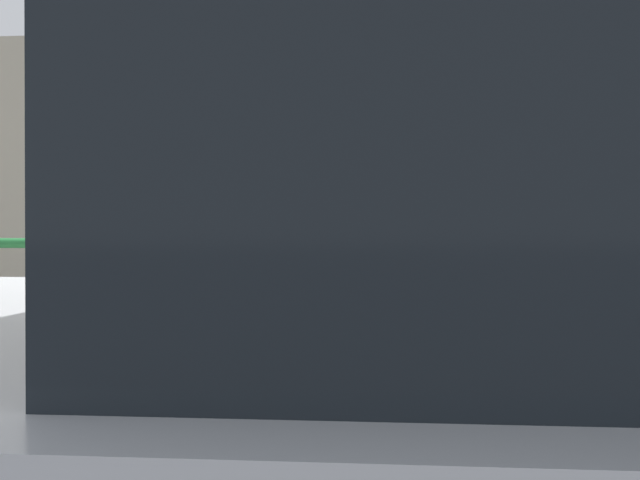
{
  "coord_description": "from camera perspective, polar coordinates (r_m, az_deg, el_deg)",
  "views": [
    {
      "loc": [
        0.24,
        -2.76,
        1.24
      ],
      "look_at": [
        -0.09,
        0.26,
        1.22
      ],
      "focal_mm": 48.21,
      "sensor_mm": 36.0,
      "label": 1
    }
  ],
  "objects": [
    {
      "name": "background_railing",
      "position": [
        4.93,
        3.51,
        -3.39
      ],
      "size": [
        24.06,
        0.06,
        1.09
      ],
      "color": "#1E602D",
      "rests_on": "sidewalk_curb"
    },
    {
      "name": "parking_meter",
      "position": [
        3.01,
        6.2,
        -2.08
      ],
      "size": [
        0.16,
        0.17,
        1.39
      ],
      "rotation": [
        0.0,
        0.0,
        3.1
      ],
      "color": "slate",
      "rests_on": "sidewalk_curb"
    },
    {
      "name": "pedestrian_at_meter",
      "position": [
        3.27,
        -3.82,
        -2.24
      ],
      "size": [
        0.69,
        0.39,
        1.69
      ],
      "rotation": [
        0.0,
        0.0,
        -0.38
      ],
      "color": "slate",
      "rests_on": "sidewalk_curb"
    },
    {
      "name": "backdrop_wall",
      "position": [
        8.09,
        4.62,
        2.76
      ],
      "size": [
        32.0,
        0.5,
        3.12
      ],
      "primitive_type": "cube",
      "color": "#ADA38E",
      "rests_on": "ground"
    }
  ]
}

